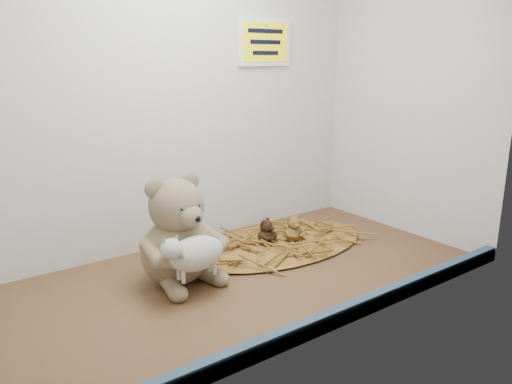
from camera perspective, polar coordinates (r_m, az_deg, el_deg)
alcove_shell at (r=116.25cm, az=-4.91°, el=12.28°), size 120.40×60.20×90.40cm
front_rail at (r=98.96cm, az=7.57°, el=-14.58°), size 119.28×2.20×3.60cm
straw_bed at (r=139.98cm, az=2.69°, el=-5.89°), size 54.24×31.49×1.05cm
main_teddy at (r=115.73cm, az=-9.14°, el=-4.20°), size 22.78×23.79×25.49cm
toy_lamb at (r=109.21cm, az=-6.85°, el=-7.00°), size 16.70×10.19×10.79cm
mini_teddy_tan at (r=139.58cm, az=4.29°, el=-4.08°), size 7.03×7.32×7.62cm
mini_teddy_brown at (r=137.57cm, az=1.11°, el=-4.43°), size 7.86×8.01×7.20cm
wall_sign at (r=149.99cm, az=0.97°, el=16.76°), size 16.00×1.20×11.00cm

